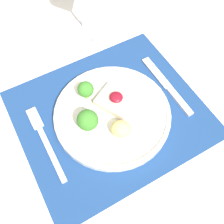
{
  "coord_description": "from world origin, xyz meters",
  "views": [
    {
      "loc": [
        -0.15,
        -0.28,
        1.29
      ],
      "look_at": [
        -0.0,
        -0.01,
        0.76
      ],
      "focal_mm": 42.0,
      "sensor_mm": 36.0,
      "label": 1
    }
  ],
  "objects_px": {
    "spoon": "(97,41)",
    "dinner_plate": "(111,113)",
    "fork": "(44,137)",
    "knife": "(170,89)"
  },
  "relations": [
    {
      "from": "fork",
      "to": "knife",
      "type": "bearing_deg",
      "value": -6.47
    },
    {
      "from": "dinner_plate",
      "to": "knife",
      "type": "bearing_deg",
      "value": -1.65
    },
    {
      "from": "dinner_plate",
      "to": "knife",
      "type": "relative_size",
      "value": 1.37
    },
    {
      "from": "knife",
      "to": "spoon",
      "type": "xyz_separation_m",
      "value": [
        -0.08,
        0.24,
        0.0
      ]
    },
    {
      "from": "dinner_plate",
      "to": "fork",
      "type": "xyz_separation_m",
      "value": [
        -0.16,
        0.03,
        -0.01
      ]
    },
    {
      "from": "dinner_plate",
      "to": "spoon",
      "type": "xyz_separation_m",
      "value": [
        0.09,
        0.23,
        -0.01
      ]
    },
    {
      "from": "dinner_plate",
      "to": "spoon",
      "type": "relative_size",
      "value": 1.48
    },
    {
      "from": "spoon",
      "to": "dinner_plate",
      "type": "bearing_deg",
      "value": -106.85
    },
    {
      "from": "spoon",
      "to": "knife",
      "type": "bearing_deg",
      "value": -67.5
    },
    {
      "from": "dinner_plate",
      "to": "fork",
      "type": "height_order",
      "value": "dinner_plate"
    }
  ]
}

